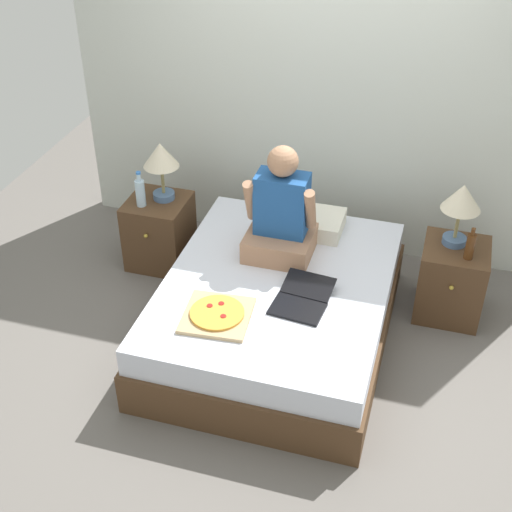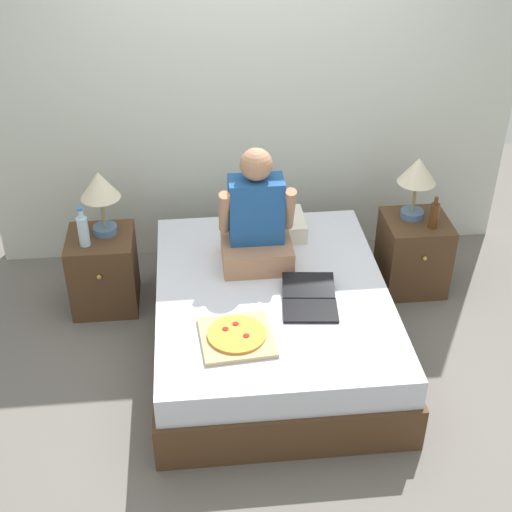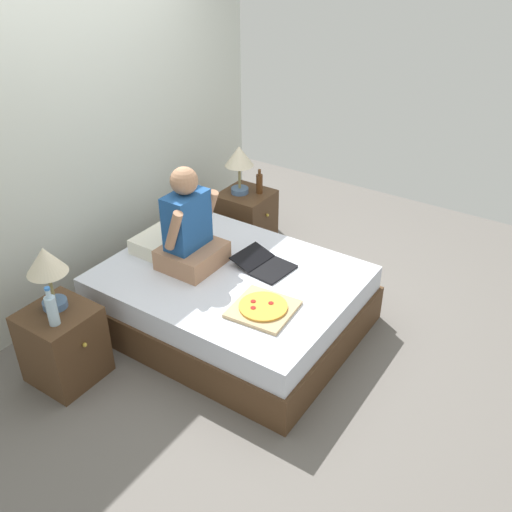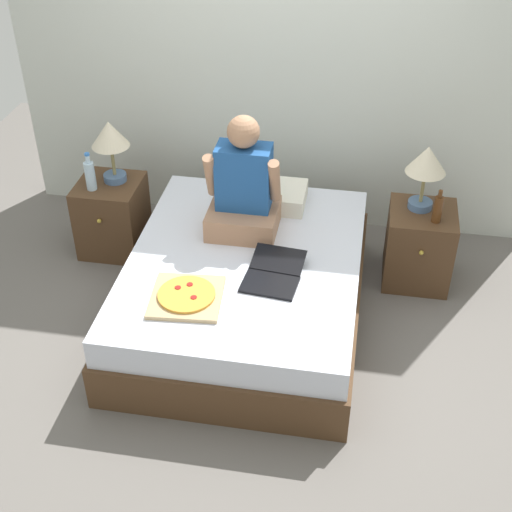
% 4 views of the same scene
% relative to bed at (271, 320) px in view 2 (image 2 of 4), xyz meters
% --- Properties ---
extents(ground_plane, '(5.81, 5.81, 0.00)m').
position_rel_bed_xyz_m(ground_plane, '(0.00, 0.00, -0.24)').
color(ground_plane, '#66605B').
extents(wall_back, '(3.81, 0.12, 2.50)m').
position_rel_bed_xyz_m(wall_back, '(0.00, 1.29, 1.01)').
color(wall_back, silver).
rests_on(wall_back, ground).
extents(bed, '(1.45, 1.86, 0.48)m').
position_rel_bed_xyz_m(bed, '(0.00, 0.00, 0.00)').
color(bed, '#4C331E').
rests_on(bed, ground).
extents(nightstand_left, '(0.44, 0.47, 0.54)m').
position_rel_bed_xyz_m(nightstand_left, '(-1.09, 0.61, 0.04)').
color(nightstand_left, '#4C331E').
rests_on(nightstand_left, ground).
extents(lamp_on_left_nightstand, '(0.26, 0.26, 0.45)m').
position_rel_bed_xyz_m(lamp_on_left_nightstand, '(-1.05, 0.66, 0.63)').
color(lamp_on_left_nightstand, '#4C6B93').
rests_on(lamp_on_left_nightstand, nightstand_left).
extents(water_bottle, '(0.07, 0.07, 0.28)m').
position_rel_bed_xyz_m(water_bottle, '(-1.17, 0.52, 0.42)').
color(water_bottle, silver).
rests_on(water_bottle, nightstand_left).
extents(nightstand_right, '(0.44, 0.47, 0.54)m').
position_rel_bed_xyz_m(nightstand_right, '(1.09, 0.61, 0.04)').
color(nightstand_right, '#4C331E').
rests_on(nightstand_right, ground).
extents(lamp_on_right_nightstand, '(0.26, 0.26, 0.45)m').
position_rel_bed_xyz_m(lamp_on_right_nightstand, '(1.06, 0.66, 0.63)').
color(lamp_on_right_nightstand, '#4C6B93').
rests_on(lamp_on_right_nightstand, nightstand_right).
extents(beer_bottle, '(0.06, 0.06, 0.23)m').
position_rel_bed_xyz_m(beer_bottle, '(1.16, 0.51, 0.40)').
color(beer_bottle, '#512D14').
rests_on(beer_bottle, nightstand_right).
extents(pillow, '(0.52, 0.34, 0.12)m').
position_rel_bed_xyz_m(pillow, '(0.04, 0.65, 0.30)').
color(pillow, silver).
rests_on(pillow, bed).
extents(person_seated, '(0.47, 0.40, 0.78)m').
position_rel_bed_xyz_m(person_seated, '(-0.06, 0.32, 0.53)').
color(person_seated, '#A37556').
rests_on(person_seated, bed).
extents(laptop, '(0.36, 0.44, 0.07)m').
position_rel_bed_xyz_m(laptop, '(0.20, -0.19, 0.26)').
color(laptop, black).
rests_on(laptop, bed).
extents(pizza_box, '(0.43, 0.43, 0.05)m').
position_rel_bed_xyz_m(pizza_box, '(-0.25, -0.45, 0.26)').
color(pizza_box, tan).
rests_on(pizza_box, bed).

